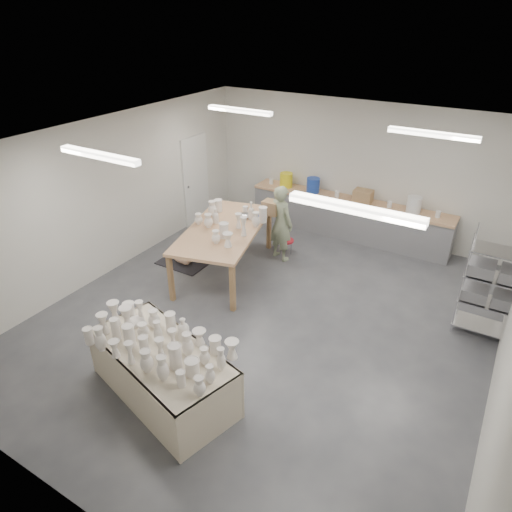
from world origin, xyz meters
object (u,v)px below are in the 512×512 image
Objects in this scene: potter at (281,223)px; drying_table at (162,368)px; work_table at (229,226)px; red_stool at (286,241)px.

drying_table is at bearing 113.47° from potter.
potter is (0.62, 0.97, -0.17)m from work_table.
potter reaches higher than drying_table.
red_stool is (-0.46, 4.50, -0.17)m from drying_table.
drying_table is at bearing -84.19° from red_stool.
drying_table is 1.46× the size of potter.
work_table is 1.55m from red_stool.
drying_table reaches higher than red_stool.
red_stool is at bearing 48.62° from work_table.
work_table is 1.16m from potter.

